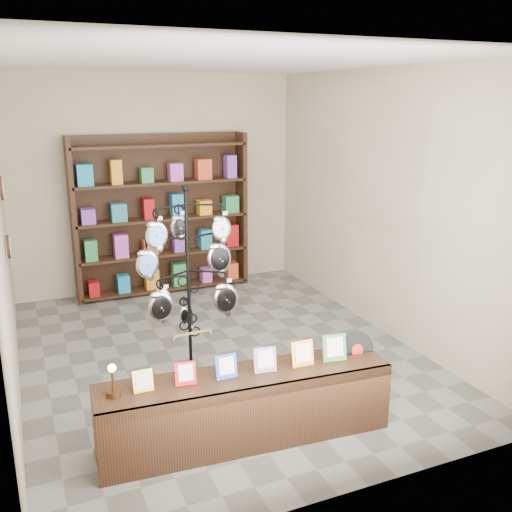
{
  "coord_description": "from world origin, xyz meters",
  "views": [
    {
      "loc": [
        -1.85,
        -5.37,
        2.67
      ],
      "look_at": [
        0.02,
        -1.0,
        1.35
      ],
      "focal_mm": 40.0,
      "sensor_mm": 36.0,
      "label": 1
    }
  ],
  "objects": [
    {
      "name": "front_shelf",
      "position": [
        -0.33,
        -1.61,
        0.29
      ],
      "size": [
        2.37,
        0.64,
        0.83
      ],
      "rotation": [
        0.0,
        0.0,
        -0.07
      ],
      "color": "black",
      "rests_on": "ground"
    },
    {
      "name": "wall_clocks",
      "position": [
        -1.97,
        0.8,
        1.5
      ],
      "size": [
        0.03,
        0.24,
        0.84
      ],
      "color": "black",
      "rests_on": "ground"
    },
    {
      "name": "ground",
      "position": [
        0.0,
        0.0,
        0.0
      ],
      "size": [
        5.0,
        5.0,
        0.0
      ],
      "primitive_type": "plane",
      "color": "slate",
      "rests_on": "ground"
    },
    {
      "name": "room_envelope",
      "position": [
        0.0,
        0.0,
        1.85
      ],
      "size": [
        5.0,
        5.0,
        5.0
      ],
      "color": "#BEAF99",
      "rests_on": "ground"
    },
    {
      "name": "display_tree",
      "position": [
        -0.44,
        -0.45,
        1.11
      ],
      "size": [
        0.98,
        0.82,
        1.92
      ],
      "rotation": [
        0.0,
        0.0,
        -0.02
      ],
      "color": "black",
      "rests_on": "ground"
    },
    {
      "name": "back_shelving",
      "position": [
        0.0,
        2.3,
        1.03
      ],
      "size": [
        2.42,
        0.36,
        2.2
      ],
      "color": "black",
      "rests_on": "ground"
    }
  ]
}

